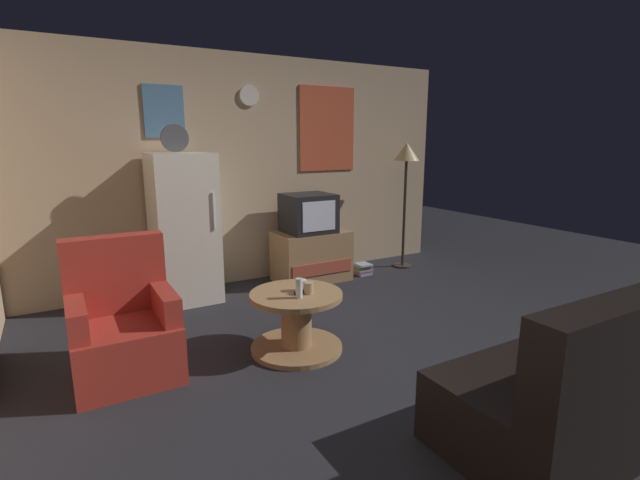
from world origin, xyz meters
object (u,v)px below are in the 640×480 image
crt_tv (308,213)px  coffee_table (296,321)px  wine_glass (299,288)px  book_stack (363,269)px  mug_ceramic_tan (309,288)px  armchair (123,328)px  mug_ceramic_white (302,285)px  remote_control (301,291)px  standing_lamp (406,161)px  tv_stand (311,256)px  fridge (184,228)px  couch (592,384)px

crt_tv → coffee_table: size_ratio=0.75×
wine_glass → book_stack: size_ratio=0.73×
wine_glass → mug_ceramic_tan: (0.11, 0.05, -0.03)m
crt_tv → armchair: (-2.18, -1.29, -0.47)m
mug_ceramic_white → book_stack: size_ratio=0.44×
remote_control → book_stack: remote_control is taller
standing_lamp → mug_ceramic_white: (-2.27, -1.48, -0.84)m
tv_stand → remote_control: bearing=-121.3°
tv_stand → armchair: bearing=-149.8°
armchair → book_stack: armchair is taller
mug_ceramic_tan → armchair: armchair is taller
tv_stand → wine_glass: bearing=-121.5°
fridge → armchair: 1.61m
armchair → fridge: bearing=59.9°
wine_glass → book_stack: wine_glass is taller
armchair → couch: size_ratio=0.56×
crt_tv → book_stack: size_ratio=2.61×
couch → mug_ceramic_white: bearing=115.6°
crt_tv → armchair: bearing=-149.4°
wine_glass → mug_ceramic_tan: bearing=24.2°
standing_lamp → coffee_table: standing_lamp is taller
tv_stand → book_stack: tv_stand is taller
wine_glass → book_stack: 2.35m
mug_ceramic_white → book_stack: bearing=41.7°
fridge → mug_ceramic_white: 1.69m
mug_ceramic_tan → standing_lamp: bearing=34.9°
fridge → crt_tv: (1.40, -0.05, 0.05)m
book_stack → coffee_table: bearing=-138.9°
tv_stand → armchair: 2.57m
standing_lamp → remote_control: standing_lamp is taller
crt_tv → armchair: crt_tv is taller
fridge → book_stack: (2.10, -0.18, -0.68)m
tv_stand → wine_glass: wine_glass is taller
wine_glass → mug_ceramic_white: 0.17m
wine_glass → mug_ceramic_tan: wine_glass is taller
fridge → remote_control: fridge is taller
mug_ceramic_tan → book_stack: bearing=43.7°
fridge → wine_glass: (0.41, -1.74, -0.21)m
mug_ceramic_tan → book_stack: (1.58, 1.51, -0.45)m
mug_ceramic_tan → couch: size_ratio=0.05×
tv_stand → couch: size_ratio=0.49×
fridge → coffee_table: 1.76m
coffee_table → book_stack: 2.21m
tv_stand → remote_control: (-0.96, -1.59, 0.19)m
mug_ceramic_tan → couch: couch is taller
mug_ceramic_tan → mug_ceramic_white: bearing=98.6°
fridge → coffee_table: bearing=-74.8°
mug_ceramic_tan → armchair: 1.35m
crt_tv → remote_control: crt_tv is taller
fridge → wine_glass: size_ratio=11.80×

